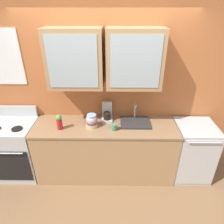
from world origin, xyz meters
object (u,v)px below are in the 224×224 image
at_px(cup_near_sink, 114,127).
at_px(dishwasher, 191,151).
at_px(bowl_stack, 92,121).
at_px(vase, 59,122).
at_px(sink_faucet, 135,122).
at_px(stove_range, 17,149).
at_px(coffee_maker, 107,113).

height_order(cup_near_sink, dishwasher, cup_near_sink).
height_order(bowl_stack, vase, vase).
distance_m(vase, dishwasher, 2.12).
relative_size(vase, dishwasher, 0.25).
bearing_deg(sink_faucet, vase, -171.58).
distance_m(stove_range, sink_faucet, 1.95).
height_order(vase, dishwasher, vase).
distance_m(stove_range, vase, 0.97).
height_order(sink_faucet, cup_near_sink, sink_faucet).
height_order(stove_range, vase, vase).
xyz_separation_m(stove_range, coffee_maker, (1.46, 0.20, 0.57)).
bearing_deg(cup_near_sink, coffee_maker, 109.17).
bearing_deg(dishwasher, vase, -177.62).
bearing_deg(vase, coffee_maker, 23.12).
xyz_separation_m(sink_faucet, dishwasher, (0.92, -0.08, -0.49)).
distance_m(bowl_stack, dishwasher, 1.67).
xyz_separation_m(bowl_stack, coffee_maker, (0.22, 0.22, 0.02)).
height_order(vase, coffee_maker, coffee_maker).
xyz_separation_m(vase, dishwasher, (2.03, 0.08, -0.58)).
relative_size(bowl_stack, vase, 0.86).
bearing_deg(bowl_stack, cup_near_sink, -15.00).
bearing_deg(coffee_maker, stove_range, -172.15).
distance_m(bowl_stack, coffee_maker, 0.31).
relative_size(bowl_stack, dishwasher, 0.21).
bearing_deg(cup_near_sink, dishwasher, 4.73).
height_order(bowl_stack, coffee_maker, coffee_maker).
bearing_deg(cup_near_sink, sink_faucet, 29.48).
bearing_deg(vase, cup_near_sink, -1.38).
height_order(sink_faucet, dishwasher, sink_faucet).
relative_size(vase, coffee_maker, 0.79).
xyz_separation_m(sink_faucet, vase, (-1.11, -0.16, 0.10)).
bearing_deg(sink_faucet, coffee_maker, 163.78).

